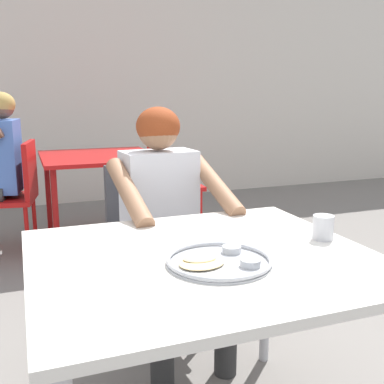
{
  "coord_description": "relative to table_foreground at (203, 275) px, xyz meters",
  "views": [
    {
      "loc": [
        -0.62,
        -1.33,
        1.22
      ],
      "look_at": [
        -0.04,
        0.22,
        0.87
      ],
      "focal_mm": 43.13,
      "sensor_mm": 36.0,
      "label": 1
    }
  ],
  "objects": [
    {
      "name": "back_wall",
      "position": [
        0.1,
        4.05,
        1.05
      ],
      "size": [
        12.0,
        0.12,
        3.4
      ],
      "primitive_type": "cube",
      "color": "silver",
      "rests_on": "ground"
    },
    {
      "name": "table_foreground",
      "position": [
        0.0,
        0.0,
        0.0
      ],
      "size": [
        1.08,
        0.95,
        0.72
      ],
      "color": "silver",
      "rests_on": "ground"
    },
    {
      "name": "thali_tray",
      "position": [
        0.01,
        -0.09,
        0.08
      ],
      "size": [
        0.32,
        0.32,
        0.03
      ],
      "color": "#B7BABF",
      "rests_on": "table_foreground"
    },
    {
      "name": "drinking_cup",
      "position": [
        0.45,
        -0.0,
        0.11
      ],
      "size": [
        0.07,
        0.07,
        0.09
      ],
      "color": "silver",
      "rests_on": "table_foreground"
    },
    {
      "name": "chair_foreground",
      "position": [
        0.08,
        0.91,
        -0.16
      ],
      "size": [
        0.46,
        0.45,
        0.87
      ],
      "color": "#3F3F44",
      "rests_on": "ground"
    },
    {
      "name": "diner_foreground",
      "position": [
        0.09,
        0.68,
        0.04
      ],
      "size": [
        0.52,
        0.57,
        1.17
      ],
      "color": "#2C2C2C",
      "rests_on": "ground"
    },
    {
      "name": "table_background_red",
      "position": [
        0.07,
        2.43,
        0.01
      ],
      "size": [
        0.89,
        0.94,
        0.74
      ],
      "color": "#B71414",
      "rests_on": "ground"
    },
    {
      "name": "chair_red_left",
      "position": [
        -0.56,
        2.38,
        -0.14
      ],
      "size": [
        0.47,
        0.5,
        0.87
      ],
      "color": "red",
      "rests_on": "ground"
    },
    {
      "name": "chair_red_right",
      "position": [
        0.64,
        2.4,
        -0.15
      ],
      "size": [
        0.42,
        0.42,
        0.86
      ],
      "color": "red",
      "rests_on": "ground"
    }
  ]
}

